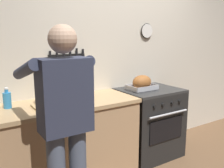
{
  "coord_description": "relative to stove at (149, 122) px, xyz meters",
  "views": [
    {
      "loc": [
        -1.88,
        -1.35,
        1.58
      ],
      "look_at": [
        -0.45,
        0.85,
        1.06
      ],
      "focal_mm": 39.7,
      "sensor_mm": 36.0,
      "label": 1
    }
  ],
  "objects": [
    {
      "name": "wall_back",
      "position": [
        -0.22,
        0.36,
        0.85
      ],
      "size": [
        6.0,
        0.13,
        2.6
      ],
      "color": "beige",
      "rests_on": "ground"
    },
    {
      "name": "bottle_dish_soap",
      "position": [
        -1.7,
        0.1,
        0.53
      ],
      "size": [
        0.08,
        0.08,
        0.2
      ],
      "color": "#338CCC",
      "rests_on": "counter_block"
    },
    {
      "name": "cutting_board",
      "position": [
        -1.32,
        -0.08,
        0.46
      ],
      "size": [
        0.36,
        0.24,
        0.02
      ],
      "primitive_type": "cube",
      "color": "tan",
      "rests_on": "counter_block"
    },
    {
      "name": "stove",
      "position": [
        0.0,
        0.0,
        0.0
      ],
      "size": [
        0.76,
        0.67,
        0.9
      ],
      "color": "black",
      "rests_on": "ground"
    },
    {
      "name": "roasting_pan",
      "position": [
        -0.12,
        0.02,
        0.54
      ],
      "size": [
        0.35,
        0.26,
        0.19
      ],
      "color": "#B7B7BC",
      "rests_on": "stove"
    },
    {
      "name": "bottle_vinegar",
      "position": [
        -1.04,
        0.14,
        0.56
      ],
      "size": [
        0.06,
        0.06,
        0.26
      ],
      "color": "#997F4C",
      "rests_on": "counter_block"
    },
    {
      "name": "bottle_hot_sauce",
      "position": [
        -1.1,
        0.11,
        0.51
      ],
      "size": [
        0.05,
        0.05,
        0.15
      ],
      "color": "red",
      "rests_on": "counter_block"
    },
    {
      "name": "counter_block",
      "position": [
        -1.42,
        0.0,
        0.0
      ],
      "size": [
        2.03,
        0.65,
        0.9
      ],
      "color": "tan",
      "rests_on": "ground"
    },
    {
      "name": "bottle_cooking_oil",
      "position": [
        -1.41,
        0.05,
        0.57
      ],
      "size": [
        0.07,
        0.07,
        0.28
      ],
      "color": "gold",
      "rests_on": "counter_block"
    },
    {
      "name": "person_cook",
      "position": [
        -1.42,
        -0.62,
        0.5
      ],
      "size": [
        0.51,
        0.63,
        1.66
      ],
      "rotation": [
        0.0,
        0.0,
        1.42
      ],
      "color": "#4C566B",
      "rests_on": "ground"
    }
  ]
}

